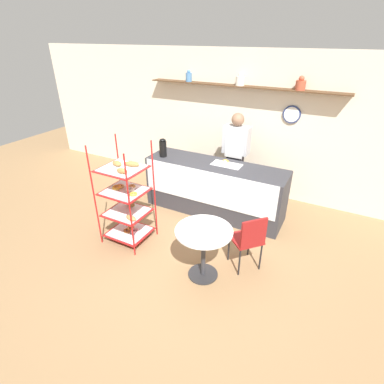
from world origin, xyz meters
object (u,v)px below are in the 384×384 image
coffee_carafe (163,148)px  donut_tray_counter (225,163)px  pastry_rack (126,199)px  cafe_table (204,242)px  cafe_chair (249,238)px  person_worker (235,155)px

coffee_carafe → donut_tray_counter: 1.16m
pastry_rack → cafe_table: (1.39, -0.19, -0.16)m
pastry_rack → cafe_chair: 1.89m
cafe_table → coffee_carafe: coffee_carafe is taller
cafe_chair → donut_tray_counter: 1.60m
coffee_carafe → person_worker: bearing=33.3°
person_worker → coffee_carafe: bearing=-146.7°
cafe_table → cafe_chair: (0.48, 0.40, -0.03)m
pastry_rack → person_worker: 2.24m
pastry_rack → coffee_carafe: pastry_rack is taller
cafe_table → pastry_rack: bearing=172.1°
person_worker → donut_tray_counter: (0.02, -0.54, 0.03)m
cafe_table → cafe_chair: size_ratio=0.86×
cafe_table → donut_tray_counter: size_ratio=1.45×
coffee_carafe → cafe_table: bearing=-43.6°
person_worker → donut_tray_counter: bearing=-87.6°
pastry_rack → coffee_carafe: bearing=97.0°
cafe_table → coffee_carafe: 2.20m
person_worker → cafe_chair: (0.91, -1.80, -0.40)m
pastry_rack → cafe_table: 1.41m
person_worker → cafe_table: size_ratio=2.29×
cafe_table → donut_tray_counter: bearing=103.8°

